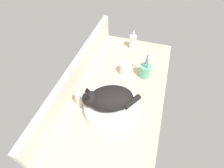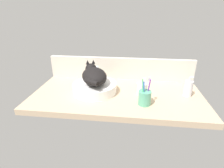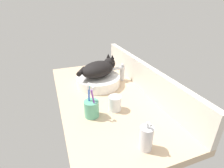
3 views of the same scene
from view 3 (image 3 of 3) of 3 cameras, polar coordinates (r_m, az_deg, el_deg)
ground_plane at (r=116.66cm, az=-2.15°, el=-4.54°), size 120.19×59.63×4.00cm
backsplash_panel at (r=122.05cm, az=10.34°, el=2.44°), size 120.19×3.60×18.51cm
sink_basin at (r=127.83cm, az=-4.71°, el=1.03°), size 31.47×31.47×6.75cm
cat at (r=125.06cm, az=-4.41°, el=5.01°), size 25.56×30.84×14.00cm
faucet at (r=133.57cm, az=2.92°, el=4.08°), size 3.81×11.86×13.60cm
soap_dispenser at (r=77.00cm, az=11.08°, el=-16.93°), size 5.70×5.70×14.50cm
toothbrush_cup at (r=94.62cm, az=-6.70°, el=-7.82°), size 7.96×7.96×18.69cm
water_glass at (r=99.80cm, az=1.05°, el=-6.48°), size 7.40×7.40×8.52cm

